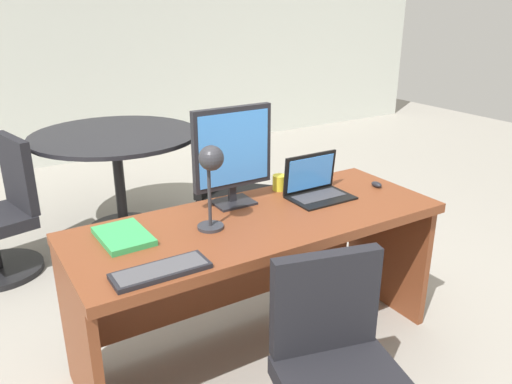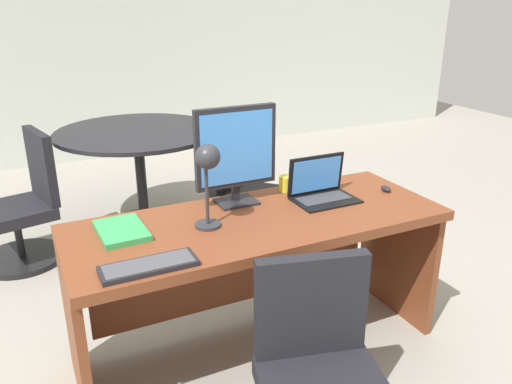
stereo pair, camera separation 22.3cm
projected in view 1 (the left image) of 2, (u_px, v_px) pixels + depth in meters
The scene contains 13 objects.
ground at pixel (156, 240), 3.89m from camera, with size 12.00×12.00×0.00m, color gray.
back_wall at pixel (62, 33), 5.33m from camera, with size 10.00×0.10×2.80m, color silver.
desk at pixel (255, 250), 2.53m from camera, with size 1.81×0.69×0.75m.
monitor at pixel (233, 151), 2.50m from camera, with size 0.42×0.16×0.50m.
laptop at pixel (315, 183), 2.69m from camera, with size 0.32×0.23×0.22m.
keyboard at pixel (161, 271), 1.93m from camera, with size 0.37×0.14×0.02m.
mouse at pixel (377, 184), 2.82m from camera, with size 0.04×0.07×0.03m.
desk_lamp at pixel (211, 169), 2.20m from camera, with size 0.12×0.14×0.40m.
book at pixel (123, 236), 2.21m from camera, with size 0.21×0.29×0.03m.
coffee_mug at pixel (280, 182), 2.77m from camera, with size 0.10×0.08×0.08m.
meeting_table at pixel (117, 158), 3.85m from camera, with size 1.24×1.24×0.80m.
meeting_chair_near at pixel (230, 203), 3.72m from camera, with size 0.65×0.66×0.85m.
meeting_chair_far at pixel (1, 222), 3.36m from camera, with size 0.57×0.56×0.90m.
Camera 1 is at (-1.18, -1.89, 1.72)m, focal length 35.76 mm.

